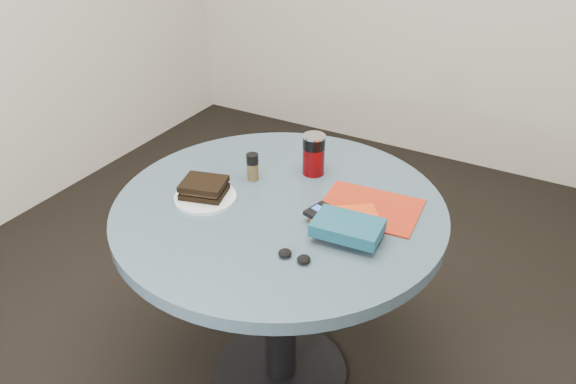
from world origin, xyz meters
The scene contains 11 objects.
ground centered at (0.00, 0.00, 0.00)m, with size 4.00×4.00×0.00m, color black.
table centered at (0.00, 0.00, 0.59)m, with size 1.00×1.00×0.75m.
plate centered at (-0.21, -0.09, 0.76)m, with size 0.19×0.19×0.01m, color silver.
sandwich centered at (-0.22, -0.08, 0.78)m, with size 0.15×0.14×0.05m.
soda_can centered at (0.00, 0.22, 0.82)m, with size 0.09×0.09×0.14m.
pepper_grinder centered at (-0.15, 0.09, 0.80)m, with size 0.05×0.05×0.09m.
magazine centered at (0.25, 0.11, 0.75)m, with size 0.29×0.22×0.01m, color #9C220E.
red_book centered at (0.22, 0.00, 0.76)m, with size 0.19×0.13×0.02m, color #C83C0F.
novel centered at (0.25, -0.07, 0.79)m, with size 0.18×0.12×0.04m, color #114053.
mp3_player centered at (0.14, -0.01, 0.78)m, with size 0.07×0.09×0.01m.
headphones centered at (0.17, -0.21, 0.76)m, with size 0.09×0.04×0.02m.
Camera 1 is at (0.72, -1.23, 1.65)m, focal length 35.00 mm.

